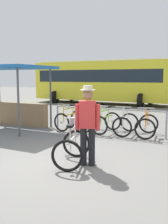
{
  "coord_description": "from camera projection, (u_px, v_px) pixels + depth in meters",
  "views": [
    {
      "loc": [
        2.72,
        -5.19,
        1.89
      ],
      "look_at": [
        0.19,
        1.25,
        1.0
      ],
      "focal_mm": 43.2,
      "sensor_mm": 36.0,
      "label": 1
    }
  ],
  "objects": [
    {
      "name": "bike_rack_rail",
      "position": [
        107.0,
        114.0,
        9.01
      ],
      "size": [
        3.9,
        0.29,
        0.88
      ],
      "color": "#99999E",
      "rests_on": "ground"
    },
    {
      "name": "person_with_featured_bike",
      "position": [
        88.0,
        122.0,
        5.71
      ],
      "size": [
        0.52,
        0.32,
        1.72
      ],
      "color": "black",
      "rests_on": "ground"
    },
    {
      "name": "featured_bicycle",
      "position": [
        73.0,
        143.0,
        5.96
      ],
      "size": [
        0.88,
        1.24,
        0.97
      ],
      "color": "black",
      "rests_on": "ground"
    },
    {
      "name": "racked_bike_white",
      "position": [
        126.0,
        123.0,
        8.97
      ],
      "size": [
        0.69,
        1.12,
        0.97
      ],
      "color": "black",
      "rests_on": "ground"
    },
    {
      "name": "racked_bike_orange",
      "position": [
        147.0,
        125.0,
        8.67
      ],
      "size": [
        0.7,
        1.13,
        0.98
      ],
      "color": "black",
      "rests_on": "ground"
    },
    {
      "name": "ground_plane",
      "position": [
        56.0,
        162.0,
        6.02
      ],
      "size": [
        80.0,
        80.0,
        0.0
      ],
      "primitive_type": "plane",
      "color": "slate"
    },
    {
      "name": "racked_bike_lime",
      "position": [
        106.0,
        122.0,
        9.26
      ],
      "size": [
        0.86,
        1.22,
        0.98
      ],
      "color": "black",
      "rests_on": "ground"
    },
    {
      "name": "market_stall",
      "position": [
        14.0,
        91.0,
        10.22
      ],
      "size": [
        3.32,
        2.61,
        2.3
      ],
      "color": "#4C4C51",
      "rests_on": "ground"
    },
    {
      "name": "racked_bike_black",
      "position": [
        88.0,
        121.0,
        9.55
      ],
      "size": [
        0.7,
        1.12,
        0.97
      ],
      "color": "black",
      "rests_on": "ground"
    },
    {
      "name": "racked_bike_yellow",
      "position": [
        70.0,
        119.0,
        9.84
      ],
      "size": [
        0.86,
        1.2,
        0.97
      ],
      "color": "black",
      "rests_on": "ground"
    },
    {
      "name": "bus_distant",
      "position": [
        102.0,
        80.0,
        19.47
      ],
      "size": [
        10.21,
        4.11,
        3.08
      ],
      "color": "yellow",
      "rests_on": "ground"
    }
  ]
}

